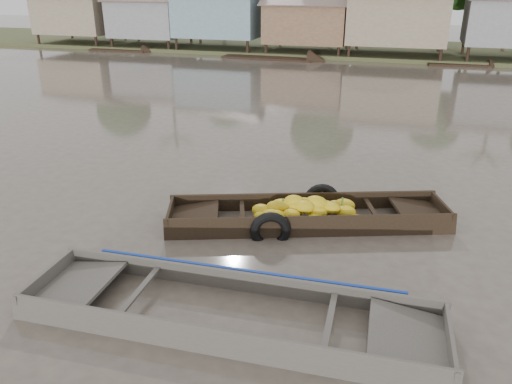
# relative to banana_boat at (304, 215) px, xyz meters

# --- Properties ---
(ground) EXTENTS (120.00, 120.00, 0.00)m
(ground) POSITION_rel_banana_boat_xyz_m (-1.79, -2.01, -0.19)
(ground) COLOR #53483F
(ground) RESTS_ON ground
(riverbank) EXTENTS (120.00, 12.47, 10.22)m
(riverbank) POSITION_rel_banana_boat_xyz_m (1.24, 29.85, 2.88)
(riverbank) COLOR #384723
(riverbank) RESTS_ON ground
(banana_boat) EXTENTS (6.42, 3.51, 0.90)m
(banana_boat) POSITION_rel_banana_boat_xyz_m (0.00, 0.00, 0.00)
(banana_boat) COLOR black
(banana_boat) RESTS_ON ground
(viewer_boat) EXTENTS (6.90, 2.08, 0.55)m
(viewer_boat) POSITION_rel_banana_boat_xyz_m (-0.39, -3.78, -0.15)
(viewer_boat) COLOR #4A453E
(viewer_boat) RESTS_ON ground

